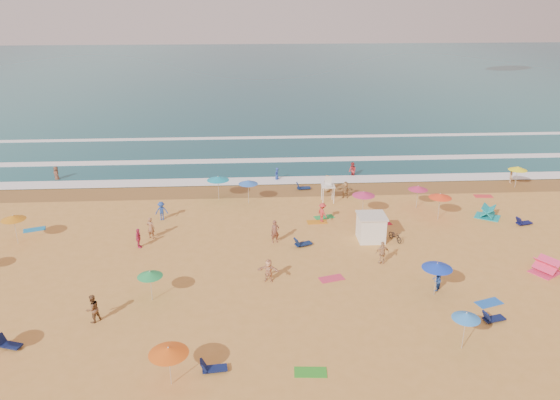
{
  "coord_description": "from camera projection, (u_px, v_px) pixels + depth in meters",
  "views": [
    {
      "loc": [
        -3.2,
        -37.76,
        18.83
      ],
      "look_at": [
        -0.68,
        6.0,
        1.5
      ],
      "focal_mm": 35.0,
      "sensor_mm": 36.0,
      "label": 1
    }
  ],
  "objects": [
    {
      "name": "ground",
      "position": [
        293.0,
        246.0,
        42.15
      ],
      "size": [
        220.0,
        220.0,
        0.0
      ],
      "primitive_type": "plane",
      "color": "gold",
      "rests_on": "ground"
    },
    {
      "name": "beach_umbrellas",
      "position": [
        299.0,
        221.0,
        41.46
      ],
      "size": [
        68.86,
        29.03,
        0.75
      ],
      "color": "#E55A13",
      "rests_on": "ground"
    },
    {
      "name": "cabana",
      "position": [
        371.0,
        228.0,
        42.89
      ],
      "size": [
        2.0,
        2.0,
        2.0
      ],
      "primitive_type": "cube",
      "color": "white",
      "rests_on": "ground"
    },
    {
      "name": "cabana_roof",
      "position": [
        372.0,
        216.0,
        42.5
      ],
      "size": [
        2.2,
        2.2,
        0.12
      ],
      "primitive_type": "cube",
      "color": "silver",
      "rests_on": "cabana"
    },
    {
      "name": "lifeguard_stand",
      "position": [
        328.0,
        191.0,
        50.48
      ],
      "size": [
        1.2,
        1.2,
        2.1
      ],
      "primitive_type": null,
      "color": "white",
      "rests_on": "ground"
    },
    {
      "name": "surf_foam",
      "position": [
        278.0,
        162.0,
        61.91
      ],
      "size": [
        200.0,
        18.7,
        0.05
      ],
      "color": "white",
      "rests_on": "ground"
    },
    {
      "name": "loungers",
      "position": [
        406.0,
        271.0,
        38.16
      ],
      "size": [
        49.7,
        27.55,
        0.34
      ],
      "color": "#0E1846",
      "rests_on": "ground"
    },
    {
      "name": "beachgoers",
      "position": [
        269.0,
        217.0,
        45.54
      ],
      "size": [
        48.02,
        27.2,
        2.09
      ],
      "color": "#22449F",
      "rests_on": "ground"
    },
    {
      "name": "ocean",
      "position": [
        263.0,
        76.0,
        120.14
      ],
      "size": [
        220.0,
        140.0,
        0.18
      ],
      "primitive_type": "cube",
      "color": "#0C4756",
      "rests_on": "ground"
    },
    {
      "name": "bicycle",
      "position": [
        395.0,
        236.0,
        42.93
      ],
      "size": [
        1.13,
        1.66,
        0.83
      ],
      "primitive_type": "imported",
      "rotation": [
        0.0,
        0.0,
        0.41
      ],
      "color": "black",
      "rests_on": "ground"
    },
    {
      "name": "wet_sand",
      "position": [
        283.0,
        190.0,
        53.76
      ],
      "size": [
        220.0,
        220.0,
        0.0
      ],
      "primitive_type": "plane",
      "color": "olive",
      "rests_on": "ground"
    },
    {
      "name": "popup_tents",
      "position": [
        514.0,
        235.0,
        42.71
      ],
      "size": [
        2.61,
        12.22,
        1.2
      ],
      "color": "#EE3567",
      "rests_on": "ground"
    },
    {
      "name": "towels",
      "position": [
        321.0,
        253.0,
        41.02
      ],
      "size": [
        52.98,
        25.37,
        0.03
      ],
      "color": "red",
      "rests_on": "ground"
    }
  ]
}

